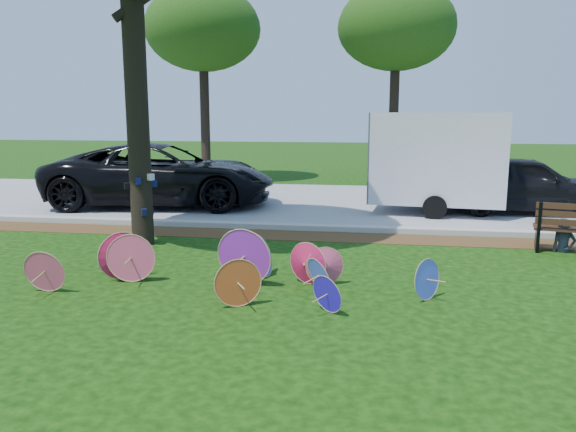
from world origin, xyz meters
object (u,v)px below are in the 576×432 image
object	(u,v)px
parasol_pile	(229,263)
person_left	(566,220)
dark_pickup	(523,184)
cargo_trailer	(437,157)
black_van	(162,175)

from	to	relation	value
parasol_pile	person_left	distance (m)	6.59
dark_pickup	cargo_trailer	world-z (taller)	cargo_trailer
parasol_pile	dark_pickup	bearing A→B (deg)	51.14
parasol_pile	black_van	world-z (taller)	black_van
parasol_pile	dark_pickup	distance (m)	9.69
black_van	parasol_pile	bearing A→B (deg)	-158.66
dark_pickup	cargo_trailer	xyz separation A→B (m)	(-2.28, -0.26, 0.70)
person_left	cargo_trailer	bearing A→B (deg)	109.38
cargo_trailer	dark_pickup	bearing A→B (deg)	12.94
dark_pickup	person_left	xyz separation A→B (m)	(-0.28, -4.42, -0.14)
parasol_pile	cargo_trailer	bearing A→B (deg)	62.45
person_left	dark_pickup	bearing A→B (deg)	80.08
cargo_trailer	parasol_pile	bearing A→B (deg)	-111.11
dark_pickup	black_van	bearing A→B (deg)	90.50
parasol_pile	cargo_trailer	size ratio (longest dim) A/B	1.82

